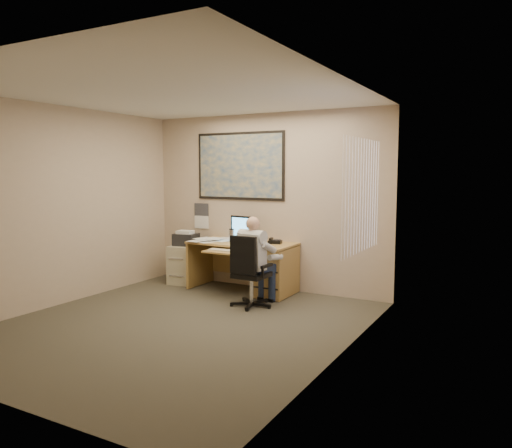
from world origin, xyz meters
The scene contains 8 objects.
room_shell centered at (0.00, 0.00, 1.35)m, with size 4.00×4.50×2.70m.
desk centered at (0.12, 1.90, 0.44)m, with size 1.60×0.97×1.12m.
world_map centered at (-0.45, 2.23, 1.90)m, with size 1.56×0.03×1.06m, color #1E4C93.
wall_calendar centered at (-1.20, 2.24, 1.08)m, with size 0.28×0.01×0.42m, color white.
window_blinds centered at (1.97, 0.80, 1.55)m, with size 0.06×1.40×1.30m, color beige, non-canonical shape.
filing_cabinet centered at (-1.29, 1.92, 0.37)m, with size 0.51×0.59×0.86m.
office_chair centered at (0.34, 1.15, 0.29)m, with size 0.60×0.60×0.98m.
person centered at (0.34, 1.22, 0.61)m, with size 0.50×0.71×1.21m, color silver, non-canonical shape.
Camera 1 is at (3.58, -4.57, 1.81)m, focal length 35.00 mm.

